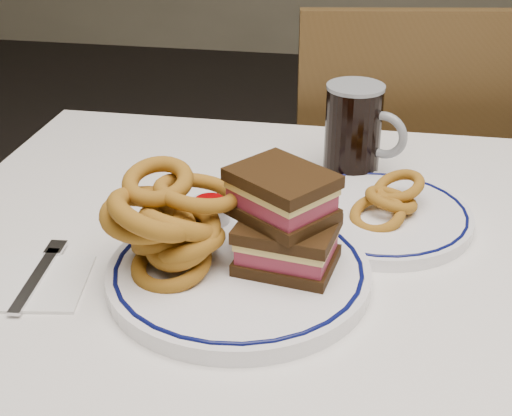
% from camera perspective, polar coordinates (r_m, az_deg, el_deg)
% --- Properties ---
extents(dining_table, '(1.27, 0.87, 0.75)m').
position_cam_1_polar(dining_table, '(0.93, 11.77, -9.93)').
color(dining_table, white).
rests_on(dining_table, floor).
extents(chair_far, '(0.50, 0.50, 0.93)m').
position_cam_1_polar(chair_far, '(1.58, 10.70, 1.07)').
color(chair_far, '#3F2B14').
rests_on(chair_far, floor).
extents(main_plate, '(0.30, 0.30, 0.02)m').
position_cam_1_polar(main_plate, '(0.82, -1.38, -5.16)').
color(main_plate, white).
rests_on(main_plate, dining_table).
extents(reuben_sandwich, '(0.14, 0.13, 0.11)m').
position_cam_1_polar(reuben_sandwich, '(0.79, 2.29, -0.95)').
color(reuben_sandwich, black).
rests_on(reuben_sandwich, main_plate).
extents(onion_rings_main, '(0.15, 0.15, 0.13)m').
position_cam_1_polar(onion_rings_main, '(0.80, -6.78, -1.27)').
color(onion_rings_main, brown).
rests_on(onion_rings_main, main_plate).
extents(ketchup_ramekin, '(0.05, 0.05, 0.03)m').
position_cam_1_polar(ketchup_ramekin, '(0.90, -3.66, -0.09)').
color(ketchup_ramekin, silver).
rests_on(ketchup_ramekin, main_plate).
extents(beer_mug, '(0.12, 0.08, 0.14)m').
position_cam_1_polar(beer_mug, '(1.06, 7.91, 6.16)').
color(beer_mug, black).
rests_on(beer_mug, dining_table).
extents(far_plate, '(0.25, 0.25, 0.02)m').
position_cam_1_polar(far_plate, '(0.95, 9.71, -0.58)').
color(far_plate, white).
rests_on(far_plate, dining_table).
extents(onion_rings_far, '(0.10, 0.12, 0.07)m').
position_cam_1_polar(onion_rings_far, '(0.95, 10.59, 0.61)').
color(onion_rings_far, brown).
rests_on(onion_rings_far, far_plate).
extents(napkin_fork, '(0.13, 0.15, 0.01)m').
position_cam_1_polar(napkin_fork, '(0.86, -17.15, -5.58)').
color(napkin_fork, white).
rests_on(napkin_fork, dining_table).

